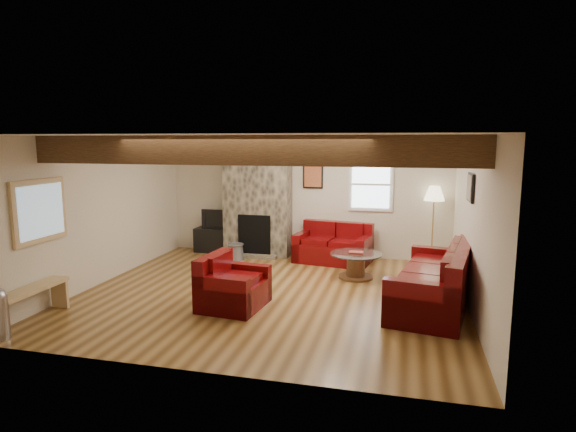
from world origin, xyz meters
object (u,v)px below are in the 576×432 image
sofa_three (433,276)px  coffee_table (356,266)px  loveseat (333,243)px  television (219,219)px  armchair_red (234,282)px  floor_lamp (434,198)px  tv_cabinet (219,240)px

sofa_three → coffee_table: bearing=-123.4°
sofa_three → coffee_table: sofa_three is taller
loveseat → sofa_three: bearing=-41.7°
sofa_three → television: (-4.38, 2.52, 0.29)m
armchair_red → television: (-1.54, 3.28, 0.35)m
armchair_red → floor_lamp: 4.53m
armchair_red → floor_lamp: (2.95, 3.30, 0.94)m
sofa_three → floor_lamp: 2.69m
loveseat → coffee_table: bearing=-52.1°
armchair_red → floor_lamp: size_ratio=0.61×
tv_cabinet → television: television is taller
tv_cabinet → floor_lamp: bearing=0.3°
coffee_table → sofa_three: bearing=-43.8°
loveseat → floor_lamp: floor_lamp is taller
coffee_table → television: television is taller
armchair_red → television: size_ratio=1.30×
loveseat → television: television is taller
television → floor_lamp: floor_lamp is taller
floor_lamp → coffee_table: bearing=-135.3°
floor_lamp → tv_cabinet: bearing=-179.7°
coffee_table → television: bearing=157.0°
sofa_three → tv_cabinet: 5.06m
floor_lamp → television: bearing=-179.7°
coffee_table → floor_lamp: (1.36, 1.35, 1.10)m
tv_cabinet → floor_lamp: 4.62m
loveseat → floor_lamp: (1.93, 0.32, 0.94)m
television → armchair_red: bearing=-64.9°
television → loveseat: bearing=-6.7°
loveseat → coffee_table: size_ratio=1.61×
tv_cabinet → television: 0.48m
coffee_table → tv_cabinet: 3.40m
armchair_red → sofa_three: bearing=-69.5°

